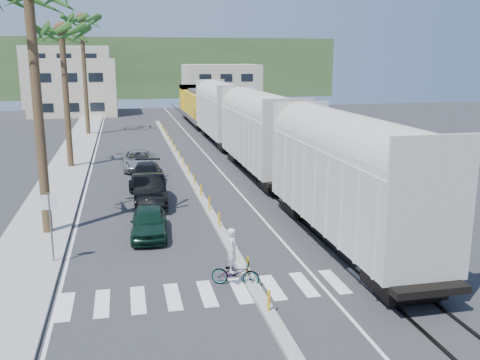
{
  "coord_description": "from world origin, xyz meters",
  "views": [
    {
      "loc": [
        -4.32,
        -19.31,
        8.13
      ],
      "look_at": [
        1.41,
        6.75,
        2.0
      ],
      "focal_mm": 40.0,
      "sensor_mm": 36.0,
      "label": 1
    }
  ],
  "objects_px": {
    "street_sign": "(50,218)",
    "car_second": "(149,190)",
    "cyclist": "(235,268)",
    "car_lead": "(149,222)"
  },
  "relations": [
    {
      "from": "street_sign",
      "to": "car_lead",
      "type": "relative_size",
      "value": 0.72
    },
    {
      "from": "street_sign",
      "to": "car_second",
      "type": "xyz_separation_m",
      "value": [
        4.26,
        8.32,
        -1.14
      ]
    },
    {
      "from": "car_lead",
      "to": "car_second",
      "type": "relative_size",
      "value": 0.82
    },
    {
      "from": "street_sign",
      "to": "car_lead",
      "type": "xyz_separation_m",
      "value": [
        3.94,
        2.73,
        -1.28
      ]
    },
    {
      "from": "street_sign",
      "to": "car_lead",
      "type": "bearing_deg",
      "value": 34.72
    },
    {
      "from": "street_sign",
      "to": "cyclist",
      "type": "relative_size",
      "value": 1.34
    },
    {
      "from": "car_second",
      "to": "cyclist",
      "type": "bearing_deg",
      "value": -77.89
    },
    {
      "from": "cyclist",
      "to": "car_lead",
      "type": "bearing_deg",
      "value": 47.58
    },
    {
      "from": "car_lead",
      "to": "cyclist",
      "type": "distance_m",
      "value": 6.81
    },
    {
      "from": "car_lead",
      "to": "cyclist",
      "type": "xyz_separation_m",
      "value": [
        2.76,
        -6.23,
        -0.02
      ]
    }
  ]
}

